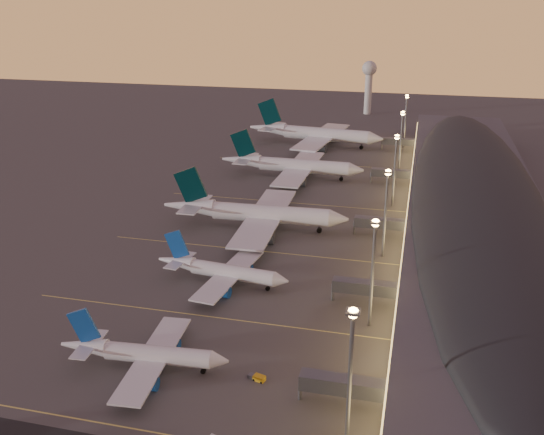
{
  "coord_description": "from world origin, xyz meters",
  "views": [
    {
      "loc": [
        43.71,
        -122.35,
        70.84
      ],
      "look_at": [
        2.0,
        45.0,
        7.0
      ],
      "focal_mm": 40.0,
      "sensor_mm": 36.0,
      "label": 1
    }
  ],
  "objects_px": {
    "airliner_wide_near": "(255,213)",
    "airliner_narrow_north": "(222,271)",
    "baggage_tug_b": "(319,382)",
    "baggage_tug_a": "(257,378)",
    "radar_tower": "(369,78)",
    "airliner_narrow_south": "(144,354)",
    "airliner_wide_mid": "(292,166)",
    "airliner_wide_far": "(315,134)"
  },
  "relations": [
    {
      "from": "airliner_wide_mid",
      "to": "baggage_tug_b",
      "type": "bearing_deg",
      "value": -74.58
    },
    {
      "from": "airliner_wide_near",
      "to": "airliner_narrow_north",
      "type": "bearing_deg",
      "value": -88.98
    },
    {
      "from": "airliner_narrow_north",
      "to": "airliner_wide_mid",
      "type": "height_order",
      "value": "airliner_wide_mid"
    },
    {
      "from": "airliner_narrow_south",
      "to": "airliner_wide_near",
      "type": "height_order",
      "value": "airliner_wide_near"
    },
    {
      "from": "airliner_narrow_north",
      "to": "airliner_wide_mid",
      "type": "relative_size",
      "value": 0.62
    },
    {
      "from": "airliner_narrow_south",
      "to": "airliner_narrow_north",
      "type": "xyz_separation_m",
      "value": [
        2.98,
        40.18,
        0.16
      ]
    },
    {
      "from": "airliner_wide_near",
      "to": "baggage_tug_b",
      "type": "xyz_separation_m",
      "value": [
        34.35,
        -77.5,
        -4.43
      ]
    },
    {
      "from": "airliner_narrow_south",
      "to": "baggage_tug_b",
      "type": "height_order",
      "value": "airliner_narrow_south"
    },
    {
      "from": "airliner_narrow_south",
      "to": "airliner_wide_mid",
      "type": "distance_m",
      "value": 139.55
    },
    {
      "from": "radar_tower",
      "to": "airliner_narrow_north",
      "type": "bearing_deg",
      "value": -93.09
    },
    {
      "from": "airliner_wide_near",
      "to": "baggage_tug_b",
      "type": "height_order",
      "value": "airliner_wide_near"
    },
    {
      "from": "airliner_narrow_south",
      "to": "airliner_wide_near",
      "type": "relative_size",
      "value": 0.58
    },
    {
      "from": "airliner_narrow_north",
      "to": "baggage_tug_a",
      "type": "xyz_separation_m",
      "value": [
        20.11,
        -38.62,
        -2.93
      ]
    },
    {
      "from": "airliner_narrow_south",
      "to": "airliner_wide_mid",
      "type": "height_order",
      "value": "airliner_wide_mid"
    },
    {
      "from": "baggage_tug_b",
      "to": "airliner_wide_far",
      "type": "bearing_deg",
      "value": 81.4
    },
    {
      "from": "airliner_wide_near",
      "to": "airliner_wide_far",
      "type": "distance_m",
      "value": 116.9
    },
    {
      "from": "baggage_tug_a",
      "to": "baggage_tug_b",
      "type": "bearing_deg",
      "value": 22.37
    },
    {
      "from": "airliner_wide_far",
      "to": "baggage_tug_a",
      "type": "xyz_separation_m",
      "value": [
        24.02,
        -195.7,
        -5.19
      ]
    },
    {
      "from": "airliner_narrow_south",
      "to": "airliner_wide_far",
      "type": "relative_size",
      "value": 0.51
    },
    {
      "from": "airliner_narrow_north",
      "to": "airliner_wide_far",
      "type": "distance_m",
      "value": 157.14
    },
    {
      "from": "airliner_narrow_north",
      "to": "baggage_tug_a",
      "type": "relative_size",
      "value": 9.87
    },
    {
      "from": "airliner_narrow_south",
      "to": "airliner_narrow_north",
      "type": "bearing_deg",
      "value": 81.02
    },
    {
      "from": "airliner_narrow_south",
      "to": "airliner_wide_mid",
      "type": "relative_size",
      "value": 0.59
    },
    {
      "from": "airliner_narrow_north",
      "to": "airliner_wide_near",
      "type": "relative_size",
      "value": 0.61
    },
    {
      "from": "airliner_narrow_south",
      "to": "baggage_tug_b",
      "type": "xyz_separation_m",
      "value": [
        35.01,
        2.86,
        -2.69
      ]
    },
    {
      "from": "baggage_tug_a",
      "to": "baggage_tug_b",
      "type": "relative_size",
      "value": 0.86
    },
    {
      "from": "airliner_narrow_south",
      "to": "radar_tower",
      "type": "height_order",
      "value": "radar_tower"
    },
    {
      "from": "airliner_wide_near",
      "to": "baggage_tug_a",
      "type": "bearing_deg",
      "value": -76.4
    },
    {
      "from": "baggage_tug_a",
      "to": "airliner_wide_near",
      "type": "bearing_deg",
      "value": 122.02
    },
    {
      "from": "airliner_narrow_south",
      "to": "baggage_tug_b",
      "type": "relative_size",
      "value": 8.07
    },
    {
      "from": "radar_tower",
      "to": "baggage_tug_b",
      "type": "xyz_separation_m",
      "value": [
        18.67,
        -284.76,
        -21.32
      ]
    },
    {
      "from": "airliner_narrow_north",
      "to": "baggage_tug_a",
      "type": "height_order",
      "value": "airliner_narrow_north"
    },
    {
      "from": "airliner_narrow_north",
      "to": "baggage_tug_b",
      "type": "bearing_deg",
      "value": -43.0
    },
    {
      "from": "airliner_narrow_south",
      "to": "baggage_tug_a",
      "type": "bearing_deg",
      "value": -0.88
    },
    {
      "from": "airliner_narrow_north",
      "to": "airliner_wide_mid",
      "type": "distance_m",
      "value": 99.42
    },
    {
      "from": "radar_tower",
      "to": "baggage_tug_a",
      "type": "distance_m",
      "value": 286.94
    },
    {
      "from": "baggage_tug_a",
      "to": "baggage_tug_b",
      "type": "height_order",
      "value": "baggage_tug_b"
    },
    {
      "from": "airliner_wide_mid",
      "to": "radar_tower",
      "type": "xyz_separation_m",
      "value": [
        16.42,
        148.08,
        16.97
      ]
    },
    {
      "from": "airliner_narrow_south",
      "to": "radar_tower",
      "type": "relative_size",
      "value": 1.08
    },
    {
      "from": "airliner_narrow_south",
      "to": "radar_tower",
      "type": "distance_m",
      "value": 288.69
    },
    {
      "from": "airliner_wide_far",
      "to": "radar_tower",
      "type": "height_order",
      "value": "radar_tower"
    },
    {
      "from": "airliner_wide_far",
      "to": "baggage_tug_b",
      "type": "relative_size",
      "value": 15.82
    }
  ]
}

